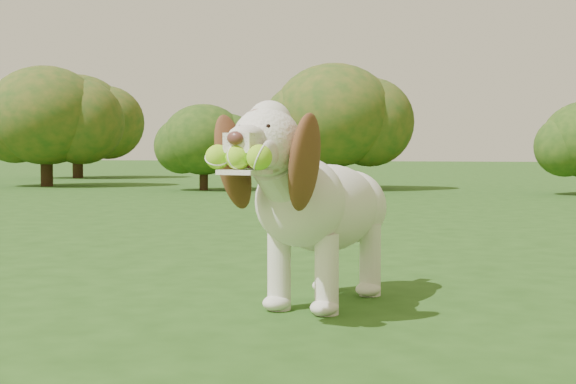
# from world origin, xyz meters

# --- Properties ---
(ground) EXTENTS (80.00, 80.00, 0.00)m
(ground) POSITION_xyz_m (0.00, 0.00, 0.00)
(ground) COLOR #224714
(ground) RESTS_ON ground
(dog) EXTENTS (0.54, 1.18, 0.77)m
(dog) POSITION_xyz_m (-0.34, 0.06, 0.41)
(dog) COLOR white
(dog) RESTS_ON ground
(shrub_a) EXTENTS (1.24, 1.24, 1.28)m
(shrub_a) POSITION_xyz_m (-4.10, 8.21, 0.75)
(shrub_a) COLOR #382314
(shrub_a) RESTS_ON ground
(shrub_b) EXTENTS (1.84, 1.84, 1.90)m
(shrub_b) POSITION_xyz_m (-2.28, 8.94, 1.12)
(shrub_b) COLOR #382314
(shrub_b) RESTS_ON ground
(shrub_g) EXTENTS (2.13, 2.13, 2.21)m
(shrub_g) POSITION_xyz_m (-8.66, 12.33, 1.30)
(shrub_g) COLOR #382314
(shrub_g) RESTS_ON ground
(shrub_e) EXTENTS (1.92, 1.92, 1.98)m
(shrub_e) POSITION_xyz_m (-7.10, 8.72, 1.17)
(shrub_e) COLOR #382314
(shrub_e) RESTS_ON ground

